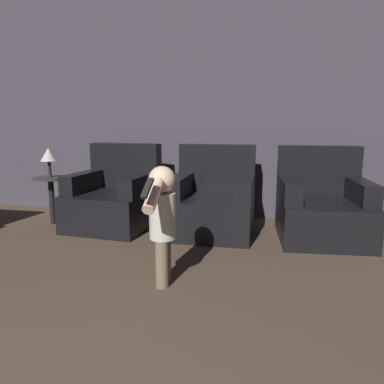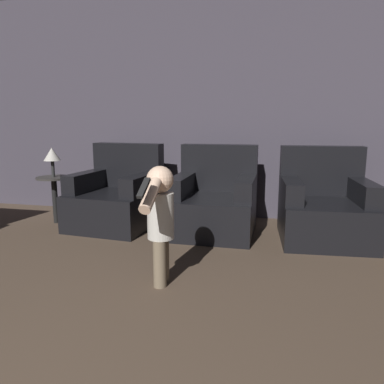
# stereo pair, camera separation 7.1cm
# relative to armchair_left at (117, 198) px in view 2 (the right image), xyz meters

# --- Properties ---
(wall_back) EXTENTS (8.40, 0.05, 2.60)m
(wall_back) POSITION_rel_armchair_left_xyz_m (0.80, 0.69, 1.00)
(wall_back) COLOR #3D3842
(wall_back) RESTS_ON ground_plane
(armchair_left) EXTENTS (0.89, 0.92, 0.88)m
(armchair_left) POSITION_rel_armchair_left_xyz_m (0.00, 0.00, 0.00)
(armchair_left) COLOR black
(armchair_left) RESTS_ON ground_plane
(armchair_middle) EXTENTS (0.82, 0.86, 0.88)m
(armchair_middle) POSITION_rel_armchair_left_xyz_m (1.07, 0.00, 0.00)
(armchair_middle) COLOR black
(armchair_middle) RESTS_ON ground_plane
(armchair_right) EXTENTS (0.87, 0.91, 0.88)m
(armchair_right) POSITION_rel_armchair_left_xyz_m (2.14, 0.00, 0.00)
(armchair_right) COLOR black
(armchair_right) RESTS_ON ground_plane
(person_toddler) EXTENTS (0.18, 0.57, 0.83)m
(person_toddler) POSITION_rel_armchair_left_xyz_m (0.92, -1.34, 0.19)
(person_toddler) COLOR brown
(person_toddler) RESTS_ON ground_plane
(side_table) EXTENTS (0.37, 0.37, 0.52)m
(side_table) POSITION_rel_armchair_left_xyz_m (-0.72, -0.06, 0.11)
(side_table) COLOR black
(side_table) RESTS_ON ground_plane
(lamp) EXTENTS (0.18, 0.18, 0.32)m
(lamp) POSITION_rel_armchair_left_xyz_m (-0.72, -0.06, 0.46)
(lamp) COLOR #262626
(lamp) RESTS_ON side_table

